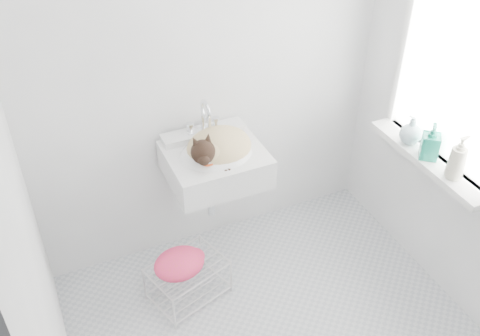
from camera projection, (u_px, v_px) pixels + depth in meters
name	position (u px, v px, depth m)	size (l,w,h in m)	color
back_wall	(207.00, 67.00, 3.09)	(2.20, 0.02, 2.50)	white
left_wall	(27.00, 233.00, 2.00)	(0.02, 2.00, 2.50)	white
window_glass	(460.00, 74.00, 2.80)	(0.01, 0.80, 1.00)	white
window_frame	(458.00, 74.00, 2.80)	(0.04, 0.90, 1.10)	white
windowsill	(428.00, 160.00, 3.09)	(0.16, 0.88, 0.04)	white
sink	(215.00, 151.00, 3.12)	(0.56, 0.48, 0.22)	white
faucet	(203.00, 115.00, 3.17)	(0.20, 0.14, 0.20)	silver
cat	(218.00, 147.00, 3.09)	(0.44, 0.39, 0.25)	#CCBB88
wire_rack	(188.00, 278.00, 3.28)	(0.43, 0.30, 0.26)	silver
towel	(180.00, 268.00, 3.16)	(0.30, 0.21, 0.12)	#CE481E
bottle_a	(452.00, 177.00, 2.93)	(0.08, 0.08, 0.22)	beige
bottle_b	(427.00, 157.00, 3.08)	(0.10, 0.10, 0.22)	#11735C
bottle_c	(409.00, 142.00, 3.20)	(0.13, 0.13, 0.17)	silver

